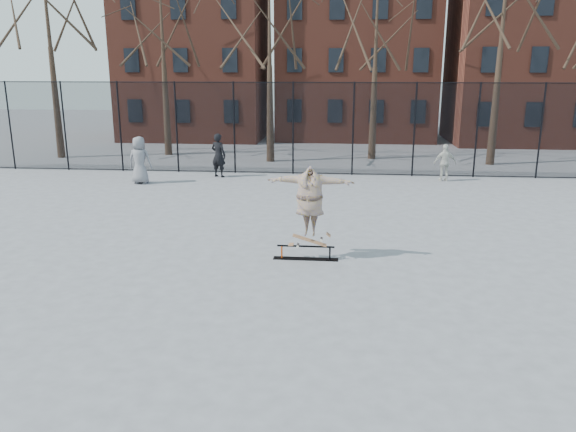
# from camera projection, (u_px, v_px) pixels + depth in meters

# --- Properties ---
(ground) EXTENTS (100.00, 100.00, 0.00)m
(ground) POSITION_uv_depth(u_px,v_px,m) (304.00, 283.00, 12.27)
(ground) COLOR slate
(skate_rail) EXTENTS (1.60, 0.24, 0.35)m
(skate_rail) POSITION_uv_depth(u_px,v_px,m) (306.00, 254.00, 13.77)
(skate_rail) COLOR black
(skate_rail) RESTS_ON ground
(skateboard) EXTENTS (0.93, 0.22, 0.11)m
(skateboard) POSITION_uv_depth(u_px,v_px,m) (310.00, 243.00, 13.69)
(skateboard) COLOR #905B39
(skateboard) RESTS_ON skate_rail
(skater) EXTENTS (2.12, 0.69, 1.70)m
(skater) POSITION_uv_depth(u_px,v_px,m) (310.00, 207.00, 13.46)
(skater) COLOR #43398F
(skater) RESTS_ON skateboard
(bystander_grey) EXTENTS (0.96, 0.65, 1.91)m
(bystander_grey) POSITION_uv_depth(u_px,v_px,m) (140.00, 160.00, 22.61)
(bystander_grey) COLOR slate
(bystander_grey) RESTS_ON ground
(bystander_black) EXTENTS (0.80, 0.67, 1.87)m
(bystander_black) POSITION_uv_depth(u_px,v_px,m) (218.00, 155.00, 24.00)
(bystander_black) COLOR black
(bystander_black) RESTS_ON ground
(bystander_white) EXTENTS (0.93, 0.46, 1.54)m
(bystander_white) POSITION_uv_depth(u_px,v_px,m) (445.00, 163.00, 23.15)
(bystander_white) COLOR beige
(bystander_white) RESTS_ON ground
(fence) EXTENTS (34.03, 0.07, 4.00)m
(fence) POSITION_uv_depth(u_px,v_px,m) (325.00, 128.00, 24.25)
(fence) COLOR black
(fence) RESTS_ON ground
(tree_row) EXTENTS (33.66, 7.46, 10.67)m
(tree_row) POSITION_uv_depth(u_px,v_px,m) (325.00, 8.00, 26.92)
(tree_row) COLOR black
(tree_row) RESTS_ON ground
(rowhouses) EXTENTS (29.00, 7.00, 13.00)m
(rowhouses) POSITION_uv_depth(u_px,v_px,m) (344.00, 43.00, 35.67)
(rowhouses) COLOR brown
(rowhouses) RESTS_ON ground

